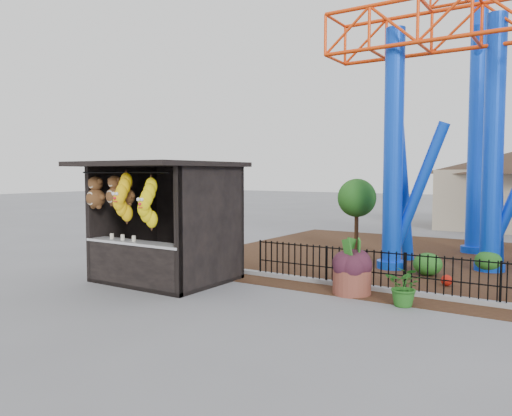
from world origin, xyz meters
The scene contains 8 objects.
ground centered at (0.00, 0.00, 0.00)m, with size 120.00×120.00×0.00m, color slate.
mulch_bed centered at (4.00, 8.00, 0.01)m, with size 18.00×12.00×0.02m, color #331E11.
curb centered at (4.00, 3.00, 0.06)m, with size 18.00×0.18×0.12m, color gray.
prize_booth centered at (-3.03, 0.91, 1.54)m, with size 3.50×3.40×3.12m.
picket_fence centered at (4.90, 3.00, 0.50)m, with size 12.20×0.06×1.00m, color black, non-canonical shape.
terracotta_planter centered at (1.73, 2.40, 0.29)m, with size 0.89×0.89×0.59m, color brown.
planter_foliage centered at (1.73, 2.40, 0.91)m, with size 0.70×0.70×0.64m, color #341521.
potted_plant centered at (3.09, 2.01, 0.44)m, with size 0.78×0.68×0.87m, color #2F5F1B.
Camera 1 is at (6.13, -8.47, 2.83)m, focal length 35.00 mm.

